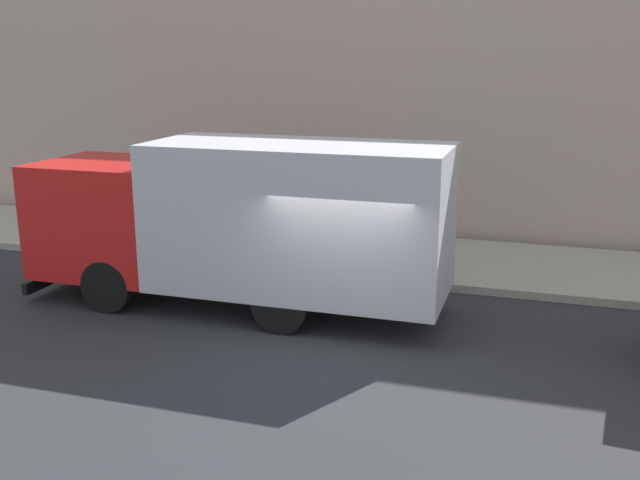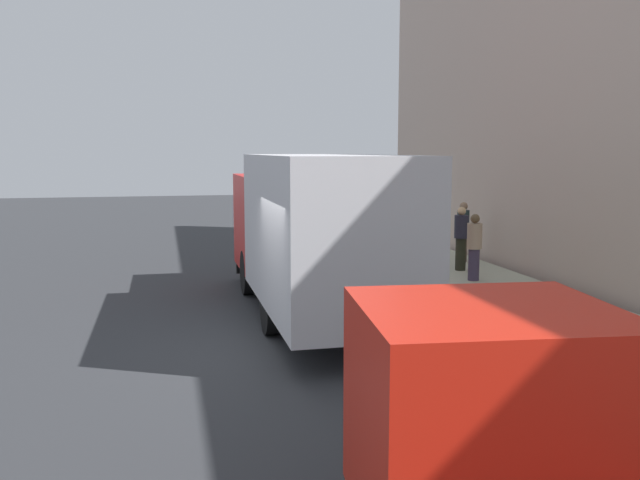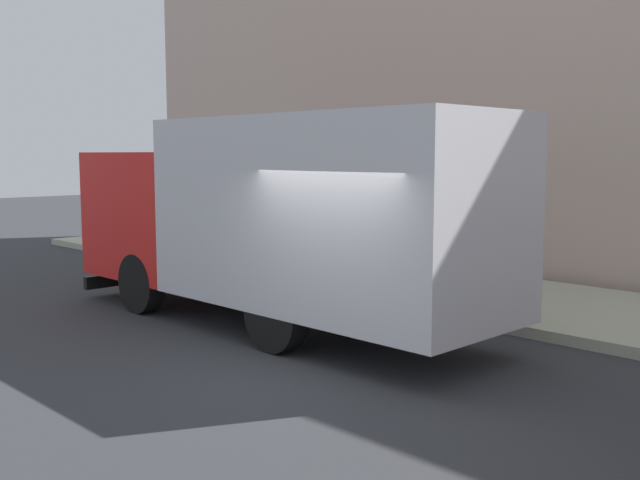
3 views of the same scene
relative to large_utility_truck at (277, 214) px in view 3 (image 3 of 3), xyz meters
The scene contains 7 objects.
ground 3.01m from the large_utility_truck, 112.07° to the right, with size 80.00×80.00×0.00m, color #2E3033.
sidewalk 4.93m from the large_utility_truck, 29.10° to the right, with size 3.92×30.00×0.17m, color #ADAF96.
building_facade 7.45m from the large_utility_truck, 19.10° to the right, with size 0.50×30.00×9.25m, color #C6AC9C.
large_utility_truck is the anchor object (origin of this frame).
pedestrian_walking 4.89m from the large_utility_truck, 23.75° to the left, with size 0.51×0.51×1.63m.
pedestrian_standing 5.81m from the large_utility_truck, 35.21° to the left, with size 0.45×0.45×1.68m.
pedestrian_third 7.12m from the large_utility_truck, 40.74° to the left, with size 0.39×0.39×1.70m.
Camera 3 is at (-6.59, -6.34, 2.70)m, focal length 41.13 mm.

